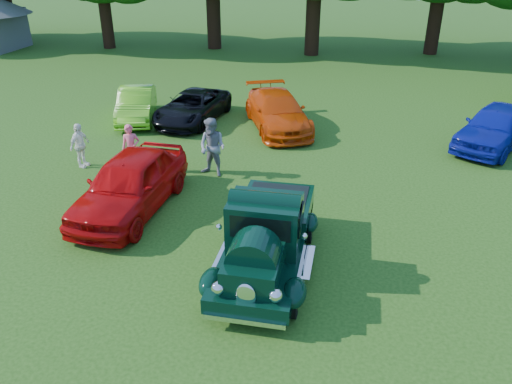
% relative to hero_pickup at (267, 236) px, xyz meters
% --- Properties ---
extents(ground, '(120.00, 120.00, 0.00)m').
position_rel_hero_pickup_xyz_m(ground, '(-1.37, 0.44, -0.79)').
color(ground, '#1D4610').
rests_on(ground, ground).
extents(hero_pickup, '(2.18, 4.68, 1.83)m').
position_rel_hero_pickup_xyz_m(hero_pickup, '(0.00, 0.00, 0.00)').
color(hero_pickup, black).
rests_on(hero_pickup, ground).
extents(red_convertible, '(2.09, 4.74, 1.59)m').
position_rel_hero_pickup_xyz_m(red_convertible, '(-4.14, 1.93, 0.00)').
color(red_convertible, '#BF0808').
rests_on(red_convertible, ground).
extents(back_car_lime, '(2.51, 4.16, 1.29)m').
position_rel_hero_pickup_xyz_m(back_car_lime, '(-7.20, 9.31, -0.14)').
color(back_car_lime, '#62C51A').
rests_on(back_car_lime, ground).
extents(back_car_black, '(2.51, 4.59, 1.22)m').
position_rel_hero_pickup_xyz_m(back_car_black, '(-4.85, 9.57, -0.18)').
color(back_car_black, black).
rests_on(back_car_black, ground).
extents(back_car_orange, '(3.68, 5.19, 1.40)m').
position_rel_hero_pickup_xyz_m(back_car_orange, '(-1.28, 9.40, -0.09)').
color(back_car_orange, '#D13F07').
rests_on(back_car_orange, ground).
extents(back_car_blue, '(3.85, 4.81, 1.54)m').
position_rel_hero_pickup_xyz_m(back_car_blue, '(6.71, 8.96, -0.02)').
color(back_car_blue, '#0D1790').
rests_on(back_car_blue, ground).
extents(spectator_pink, '(0.67, 0.56, 1.57)m').
position_rel_hero_pickup_xyz_m(spectator_pink, '(-5.20, 4.37, -0.01)').
color(spectator_pink, '#F36474').
rests_on(spectator_pink, ground).
extents(spectator_grey, '(1.09, 0.96, 1.87)m').
position_rel_hero_pickup_xyz_m(spectator_grey, '(-2.56, 4.59, 0.14)').
color(spectator_grey, gray).
rests_on(spectator_grey, ground).
extents(spectator_white, '(0.51, 0.92, 1.49)m').
position_rel_hero_pickup_xyz_m(spectator_white, '(-7.00, 4.36, -0.05)').
color(spectator_white, white).
rests_on(spectator_white, ground).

